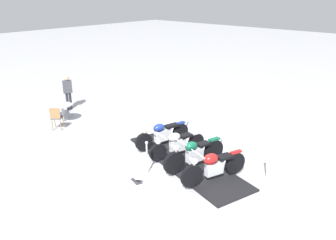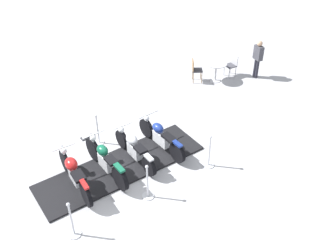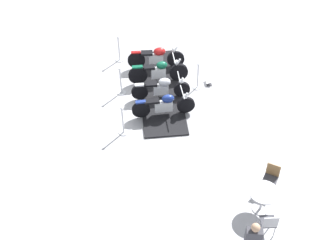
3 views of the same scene
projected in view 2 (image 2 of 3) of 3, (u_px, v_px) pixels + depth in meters
ground_plane at (122, 167)px, 11.32m from camera, size 80.00×80.00×0.00m
display_platform at (122, 167)px, 11.30m from camera, size 5.29×2.84×0.06m
motorcycle_navy at (161, 136)px, 11.73m from camera, size 0.82×2.18×0.94m
motorcycle_chrome at (134, 148)px, 11.29m from camera, size 0.85×2.10×0.89m
motorcycle_forest at (105, 160)px, 10.81m from camera, size 0.84×2.23×1.05m
motorcycle_maroon at (74, 173)px, 10.35m from camera, size 0.91×2.16×1.01m
stanchion_left_front at (209, 156)px, 11.19m from camera, size 0.34×0.34×1.12m
stanchion_left_rear at (73, 225)px, 9.15m from camera, size 0.34×0.34×1.11m
stanchion_left_mid at (148, 187)px, 10.16m from camera, size 0.34×0.34×1.13m
stanchion_right_mid at (98, 134)px, 12.06m from camera, size 0.32×0.32×1.10m
info_placard at (87, 136)px, 12.45m from camera, size 0.43×0.33×0.20m
cafe_table at (216, 67)px, 15.24m from camera, size 0.85×0.85×0.79m
cafe_chair_near_table at (232, 64)px, 15.63m from camera, size 0.51×0.51×0.90m
cafe_chair_across_table at (196, 69)px, 15.23m from camera, size 0.56×0.56×0.95m
bystander_person at (258, 56)px, 15.28m from camera, size 0.38×0.46×1.60m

